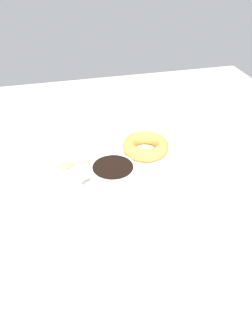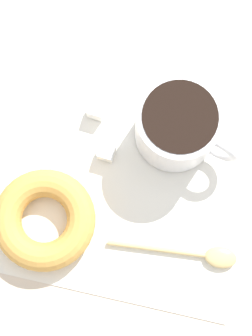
# 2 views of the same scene
# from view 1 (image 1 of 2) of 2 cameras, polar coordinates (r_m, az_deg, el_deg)

# --- Properties ---
(ground_plane) EXTENTS (1.20, 1.20, 0.02)m
(ground_plane) POSITION_cam_1_polar(r_m,az_deg,el_deg) (0.75, -0.25, -2.00)
(ground_plane) COLOR beige
(napkin) EXTENTS (0.30, 0.30, 0.00)m
(napkin) POSITION_cam_1_polar(r_m,az_deg,el_deg) (0.74, -0.00, -1.33)
(napkin) COLOR white
(napkin) RESTS_ON ground_plane
(coffee_cup) EXTENTS (0.12, 0.09, 0.07)m
(coffee_cup) POSITION_cam_1_polar(r_m,az_deg,el_deg) (0.67, -2.37, -2.20)
(coffee_cup) COLOR white
(coffee_cup) RESTS_ON napkin
(donut) EXTENTS (0.11, 0.11, 0.03)m
(donut) POSITION_cam_1_polar(r_m,az_deg,el_deg) (0.81, 3.43, 3.81)
(donut) COLOR gold
(donut) RESTS_ON napkin
(spoon) EXTENTS (0.15, 0.04, 0.01)m
(spoon) POSITION_cam_1_polar(r_m,az_deg,el_deg) (0.78, -8.92, 0.79)
(spoon) COLOR #D8B772
(spoon) RESTS_ON napkin
(sugar_cube) EXTENTS (0.02, 0.02, 0.02)m
(sugar_cube) POSITION_cam_1_polar(r_m,az_deg,el_deg) (0.73, 2.33, -0.97)
(sugar_cube) COLOR white
(sugar_cube) RESTS_ON napkin
(sugar_cube_extra) EXTENTS (0.02, 0.02, 0.02)m
(sugar_cube_extra) POSITION_cam_1_polar(r_m,az_deg,el_deg) (0.71, 5.35, -2.80)
(sugar_cube_extra) COLOR white
(sugar_cube_extra) RESTS_ON napkin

